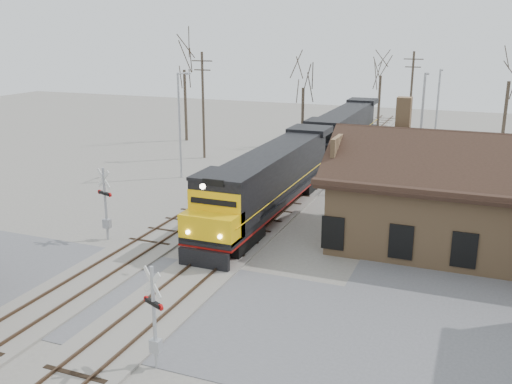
# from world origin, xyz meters

# --- Properties ---
(ground) EXTENTS (140.00, 140.00, 0.00)m
(ground) POSITION_xyz_m (0.00, 0.00, 0.00)
(ground) COLOR gray
(ground) RESTS_ON ground
(road) EXTENTS (60.00, 9.00, 0.03)m
(road) POSITION_xyz_m (0.00, 0.00, 0.01)
(road) COLOR #5B5B60
(road) RESTS_ON ground
(track_main) EXTENTS (3.40, 90.00, 0.24)m
(track_main) POSITION_xyz_m (0.00, 15.00, 0.07)
(track_main) COLOR gray
(track_main) RESTS_ON ground
(track_siding) EXTENTS (3.40, 90.00, 0.24)m
(track_siding) POSITION_xyz_m (-4.50, 15.00, 0.07)
(track_siding) COLOR gray
(track_siding) RESTS_ON ground
(depot) EXTENTS (15.20, 9.31, 7.90)m
(depot) POSITION_xyz_m (11.99, 12.00, 2.41)
(depot) COLOR #9F7A52
(depot) RESTS_ON ground
(locomotive_lead) EXTENTS (2.95, 19.75, 4.38)m
(locomotive_lead) POSITION_xyz_m (0.00, 13.12, 2.30)
(locomotive_lead) COLOR black
(locomotive_lead) RESTS_ON ground
(locomotive_trailing) EXTENTS (2.95, 19.75, 4.15)m
(locomotive_trailing) POSITION_xyz_m (0.00, 33.14, 2.30)
(locomotive_trailing) COLOR black
(locomotive_trailing) RESTS_ON ground
(crossbuck_near) EXTENTS (1.04, 0.53, 3.88)m
(crossbuck_near) POSITION_xyz_m (2.32, -4.45, 1.83)
(crossbuck_near) COLOR #A5A8AD
(crossbuck_near) RESTS_ON ground
(crossbuck_far) EXTENTS (1.17, 0.44, 4.21)m
(crossbuck_far) POSITION_xyz_m (-7.05, 5.70, 1.97)
(crossbuck_far) COLOR #A5A8AD
(crossbuck_far) RESTS_ON ground
(streetlight_a) EXTENTS (0.25, 2.04, 8.37)m
(streetlight_a) POSITION_xyz_m (-10.08, 19.99, 4.72)
(streetlight_a) COLOR #A5A8AD
(streetlight_a) RESTS_ON ground
(streetlight_b) EXTENTS (0.25, 2.04, 8.61)m
(streetlight_b) POSITION_xyz_m (8.08, 23.52, 4.84)
(streetlight_b) COLOR #A5A8AD
(streetlight_b) RESTS_ON ground
(streetlight_c) EXTENTS (0.25, 2.04, 8.18)m
(streetlight_c) POSITION_xyz_m (8.27, 35.08, 4.62)
(streetlight_c) COLOR #A5A8AD
(streetlight_c) RESTS_ON ground
(utility_pole_a) EXTENTS (2.00, 0.24, 9.69)m
(utility_pole_a) POSITION_xyz_m (-11.70, 27.20, 5.07)
(utility_pole_a) COLOR #382D23
(utility_pole_a) RESTS_ON ground
(utility_pole_b) EXTENTS (2.00, 0.24, 9.47)m
(utility_pole_b) POSITION_xyz_m (5.00, 42.31, 4.96)
(utility_pole_b) COLOR #382D23
(utility_pole_b) RESTS_ON ground
(tree_a) EXTENTS (5.02, 5.02, 12.30)m
(tree_a) POSITION_xyz_m (-17.49, 34.43, 8.76)
(tree_a) COLOR #382D23
(tree_a) RESTS_ON ground
(tree_b) EXTENTS (3.94, 3.94, 9.66)m
(tree_b) POSITION_xyz_m (-5.02, 36.48, 6.87)
(tree_b) COLOR #382D23
(tree_b) RESTS_ON ground
(tree_c) EXTENTS (4.25, 4.25, 10.42)m
(tree_c) POSITION_xyz_m (0.52, 49.46, 7.42)
(tree_c) COLOR #382D23
(tree_c) RESTS_ON ground
(tree_d) EXTENTS (4.64, 4.64, 11.36)m
(tree_d) POSITION_xyz_m (14.17, 39.26, 8.09)
(tree_d) COLOR #382D23
(tree_d) RESTS_ON ground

